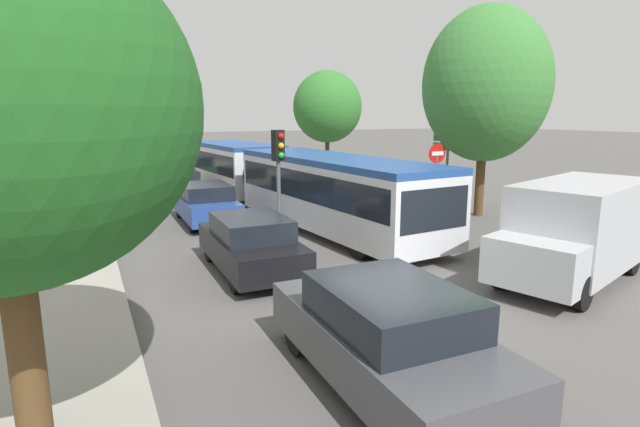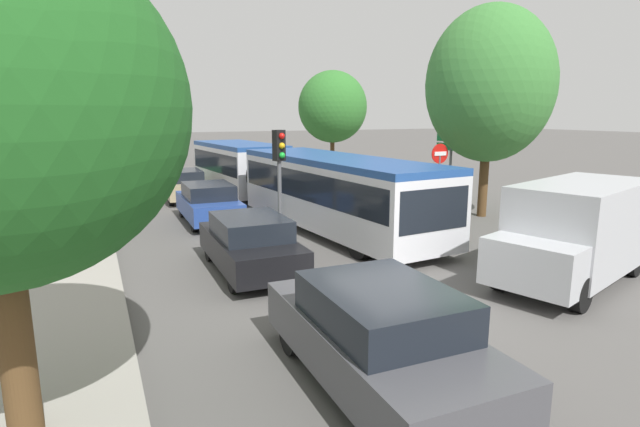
{
  "view_description": "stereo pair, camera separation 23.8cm",
  "coord_description": "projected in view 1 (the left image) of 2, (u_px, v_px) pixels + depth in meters",
  "views": [
    {
      "loc": [
        -5.52,
        -7.63,
        3.87
      ],
      "look_at": [
        0.2,
        4.36,
        1.2
      ],
      "focal_mm": 28.0,
      "sensor_mm": 36.0,
      "label": 1
    },
    {
      "loc": [
        -5.31,
        -7.73,
        3.87
      ],
      "look_at": [
        0.2,
        4.36,
        1.2
      ],
      "focal_mm": 28.0,
      "sensor_mm": 36.0,
      "label": 2
    }
  ],
  "objects": [
    {
      "name": "city_bus_rear",
      "position": [
        132.0,
        145.0,
        40.55
      ],
      "size": [
        2.9,
        11.03,
        2.35
      ],
      "rotation": [
        0.0,
        0.0,
        1.61
      ],
      "color": "silver",
      "rests_on": "ground"
    },
    {
      "name": "tree_right_mid",
      "position": [
        328.0,
        109.0,
        29.63
      ],
      "size": [
        4.08,
        4.08,
        6.37
      ],
      "color": "#51381E",
      "rests_on": "ground"
    },
    {
      "name": "queued_car_graphite",
      "position": [
        387.0,
        335.0,
        7.08
      ],
      "size": [
        1.94,
        4.43,
        1.53
      ],
      "rotation": [
        0.0,
        0.0,
        1.55
      ],
      "color": "#47474C",
      "rests_on": "ground"
    },
    {
      "name": "tree_left_mid",
      "position": [
        73.0,
        107.0,
        14.44
      ],
      "size": [
        3.31,
        3.31,
        6.14
      ],
      "color": "#51381E",
      "rests_on": "ground"
    },
    {
      "name": "no_entry_sign",
      "position": [
        436.0,
        170.0,
        17.9
      ],
      "size": [
        0.7,
        0.08,
        2.82
      ],
      "rotation": [
        0.0,
        0.0,
        -1.57
      ],
      "color": "#56595E",
      "rests_on": "ground"
    },
    {
      "name": "queued_car_tan",
      "position": [
        179.0,
        185.0,
        22.46
      ],
      "size": [
        1.74,
        3.98,
        1.37
      ],
      "rotation": [
        0.0,
        0.0,
        1.55
      ],
      "color": "tan",
      "rests_on": "ground"
    },
    {
      "name": "queued_car_green",
      "position": [
        159.0,
        171.0,
        27.91
      ],
      "size": [
        1.81,
        4.14,
        1.43
      ],
      "rotation": [
        0.0,
        0.0,
        1.55
      ],
      "color": "#236638",
      "rests_on": "ground"
    },
    {
      "name": "tree_right_near",
      "position": [
        485.0,
        89.0,
        18.33
      ],
      "size": [
        4.63,
        4.63,
        7.72
      ],
      "color": "#51381E",
      "rests_on": "ground"
    },
    {
      "name": "queued_car_blue",
      "position": [
        206.0,
        203.0,
        17.83
      ],
      "size": [
        1.8,
        4.11,
        1.42
      ],
      "rotation": [
        0.0,
        0.0,
        1.55
      ],
      "color": "#284799",
      "rests_on": "ground"
    },
    {
      "name": "tree_left_near",
      "position": [
        6.0,
        118.0,
        5.18
      ],
      "size": [
        4.16,
        4.16,
        5.85
      ],
      "color": "#51381E",
      "rests_on": "ground"
    },
    {
      "name": "articulated_bus",
      "position": [
        285.0,
        177.0,
        19.4
      ],
      "size": [
        4.01,
        16.93,
        2.49
      ],
      "rotation": [
        0.0,
        0.0,
        -1.48
      ],
      "color": "silver",
      "rests_on": "ground"
    },
    {
      "name": "queued_car_black",
      "position": [
        251.0,
        244.0,
        12.27
      ],
      "size": [
        1.8,
        4.12,
        1.42
      ],
      "rotation": [
        0.0,
        0.0,
        1.55
      ],
      "color": "black",
      "rests_on": "ground"
    },
    {
      "name": "traffic_light",
      "position": [
        279.0,
        161.0,
        14.64
      ],
      "size": [
        0.37,
        0.39,
        3.4
      ],
      "rotation": [
        0.0,
        0.0,
        -1.29
      ],
      "color": "#56595E",
      "rests_on": "ground"
    },
    {
      "name": "direction_sign_post",
      "position": [
        448.0,
        148.0,
        19.07
      ],
      "size": [
        0.35,
        1.38,
        3.6
      ],
      "rotation": [
        0.0,
        0.0,
        3.35
      ],
      "color": "#56595E",
      "rests_on": "ground"
    },
    {
      "name": "ground_plane",
      "position": [
        406.0,
        313.0,
        9.84
      ],
      "size": [
        200.0,
        200.0,
        0.0
      ],
      "primitive_type": "plane",
      "color": "#565451"
    },
    {
      "name": "white_van",
      "position": [
        577.0,
        228.0,
        11.62
      ],
      "size": [
        5.36,
        3.4,
        2.31
      ],
      "rotation": [
        0.0,
        0.0,
        3.46
      ],
      "color": "#B7BABF",
      "rests_on": "ground"
    },
    {
      "name": "kerb_strip_left",
      "position": [
        61.0,
        198.0,
        22.91
      ],
      "size": [
        3.2,
        45.82,
        0.14
      ],
      "primitive_type": "cube",
      "color": "#9E998E",
      "rests_on": "ground"
    }
  ]
}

